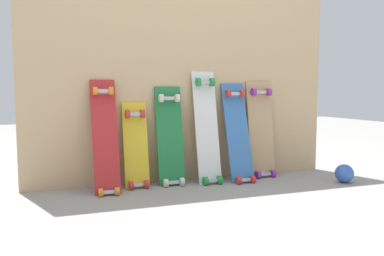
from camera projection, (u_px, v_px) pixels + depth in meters
The scene contains 9 objects.
ground_plane at pixel (189, 181), 2.91m from camera, with size 12.00×12.00×0.00m, color gray.
plywood_wall_panel at pixel (186, 71), 2.90m from camera, with size 2.37×0.04×1.66m, color tan.
skateboard_red at pixel (105, 141), 2.58m from camera, with size 0.17×0.31×0.83m.
skateboard_yellow at pixel (136, 149), 2.72m from camera, with size 0.17×0.20×0.67m.
skateboard_green at pixel (170, 140), 2.80m from camera, with size 0.19×0.20×0.78m.
skateboard_white at pixel (207, 131), 2.86m from camera, with size 0.18×0.25×0.89m.
skateboard_blue at pixel (238, 137), 2.92m from camera, with size 0.18×0.29×0.81m.
skateboard_natural at pixel (261, 133), 3.06m from camera, with size 0.22×0.18×0.82m.
rubber_ball at pixel (344, 173), 2.86m from camera, with size 0.14×0.14×0.14m, color #3359B2.
Camera 1 is at (-0.93, -2.70, 0.67)m, focal length 36.07 mm.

